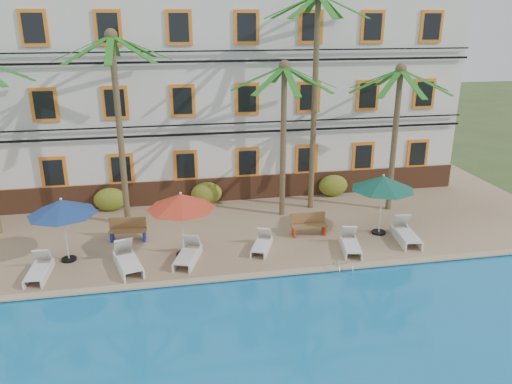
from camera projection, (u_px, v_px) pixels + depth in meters
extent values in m
plane|color=#384C23|center=(239.00, 271.00, 18.42)|extent=(100.00, 100.00, 0.00)
cube|color=tan|center=(223.00, 218.00, 23.01)|extent=(30.00, 12.00, 0.25)
cube|color=tan|center=(243.00, 276.00, 17.49)|extent=(30.00, 0.35, 0.06)
cube|color=silver|center=(209.00, 91.00, 25.95)|extent=(25.00, 6.00, 10.00)
cube|color=brown|center=(218.00, 189.00, 24.57)|extent=(25.00, 0.12, 1.20)
cube|color=orange|center=(54.00, 172.00, 22.84)|extent=(1.15, 0.10, 1.50)
cube|color=black|center=(54.00, 173.00, 22.79)|extent=(0.85, 0.04, 1.20)
cube|color=orange|center=(121.00, 169.00, 23.36)|extent=(1.15, 0.10, 1.50)
cube|color=black|center=(121.00, 169.00, 23.32)|extent=(0.85, 0.04, 1.20)
cube|color=orange|center=(186.00, 166.00, 23.89)|extent=(1.15, 0.10, 1.50)
cube|color=black|center=(186.00, 166.00, 23.84)|extent=(0.85, 0.04, 1.20)
cube|color=orange|center=(247.00, 162.00, 24.41)|extent=(1.15, 0.10, 1.50)
cube|color=black|center=(247.00, 163.00, 24.36)|extent=(0.85, 0.04, 1.20)
cube|color=orange|center=(306.00, 159.00, 24.93)|extent=(1.15, 0.10, 1.50)
cube|color=black|center=(307.00, 160.00, 24.89)|extent=(0.85, 0.04, 1.20)
cube|color=orange|center=(363.00, 156.00, 25.46)|extent=(1.15, 0.10, 1.50)
cube|color=black|center=(363.00, 157.00, 25.41)|extent=(0.85, 0.04, 1.20)
cube|color=orange|center=(417.00, 154.00, 25.98)|extent=(1.15, 0.10, 1.50)
cube|color=black|center=(418.00, 154.00, 25.94)|extent=(0.85, 0.04, 1.20)
cube|color=orange|center=(44.00, 105.00, 21.81)|extent=(1.15, 0.10, 1.50)
cube|color=black|center=(44.00, 105.00, 21.76)|extent=(0.85, 0.04, 1.20)
cube|color=orange|center=(115.00, 103.00, 22.33)|extent=(1.15, 0.10, 1.50)
cube|color=black|center=(115.00, 103.00, 22.29)|extent=(0.85, 0.04, 1.20)
cube|color=orange|center=(183.00, 101.00, 22.86)|extent=(1.15, 0.10, 1.50)
cube|color=black|center=(183.00, 101.00, 22.81)|extent=(0.85, 0.04, 1.20)
cube|color=orange|center=(247.00, 99.00, 23.38)|extent=(1.15, 0.10, 1.50)
cube|color=black|center=(247.00, 99.00, 23.33)|extent=(0.85, 0.04, 1.20)
cube|color=orange|center=(309.00, 97.00, 23.90)|extent=(1.15, 0.10, 1.50)
cube|color=black|center=(309.00, 97.00, 23.86)|extent=(0.85, 0.04, 1.20)
cube|color=orange|center=(367.00, 95.00, 24.43)|extent=(1.15, 0.10, 1.50)
cube|color=black|center=(368.00, 96.00, 24.38)|extent=(0.85, 0.04, 1.20)
cube|color=orange|center=(424.00, 94.00, 24.95)|extent=(1.15, 0.10, 1.50)
cube|color=black|center=(424.00, 94.00, 24.91)|extent=(0.85, 0.04, 1.20)
cube|color=orange|center=(34.00, 28.00, 20.75)|extent=(1.15, 0.10, 1.50)
cube|color=black|center=(33.00, 28.00, 20.70)|extent=(0.85, 0.04, 1.20)
cube|color=orange|center=(108.00, 28.00, 21.27)|extent=(1.15, 0.10, 1.50)
cube|color=black|center=(108.00, 28.00, 21.22)|extent=(0.85, 0.04, 1.20)
cube|color=orange|center=(179.00, 27.00, 21.79)|extent=(1.15, 0.10, 1.50)
cube|color=black|center=(179.00, 27.00, 21.75)|extent=(0.85, 0.04, 1.20)
cube|color=orange|center=(246.00, 27.00, 22.32)|extent=(1.15, 0.10, 1.50)
cube|color=black|center=(247.00, 27.00, 22.27)|extent=(0.85, 0.04, 1.20)
cube|color=orange|center=(311.00, 27.00, 22.84)|extent=(1.15, 0.10, 1.50)
cube|color=black|center=(311.00, 27.00, 22.80)|extent=(0.85, 0.04, 1.20)
cube|color=orange|center=(373.00, 27.00, 23.37)|extent=(1.15, 0.10, 1.50)
cube|color=black|center=(373.00, 27.00, 23.32)|extent=(0.85, 0.04, 1.20)
cube|color=orange|center=(431.00, 26.00, 23.89)|extent=(1.15, 0.10, 1.50)
cube|color=black|center=(432.00, 26.00, 23.84)|extent=(0.85, 0.04, 1.20)
cube|color=black|center=(216.00, 133.00, 23.49)|extent=(25.00, 0.08, 0.10)
cube|color=black|center=(216.00, 124.00, 23.34)|extent=(25.00, 0.08, 0.06)
cube|color=black|center=(214.00, 61.00, 22.40)|extent=(25.00, 0.08, 0.10)
cube|color=black|center=(214.00, 51.00, 22.25)|extent=(25.00, 0.08, 0.06)
cube|color=#1D6718|center=(2.00, 69.00, 19.06)|extent=(2.32, 0.28, 1.00)
cylinder|color=brown|center=(120.00, 135.00, 20.71)|extent=(0.26, 0.26, 7.98)
sphere|color=brown|center=(111.00, 35.00, 19.38)|extent=(0.50, 0.50, 0.50)
cube|color=#1D6718|center=(114.00, 46.00, 20.61)|extent=(0.28, 2.32, 1.00)
cube|color=#1D6718|center=(93.00, 47.00, 20.16)|extent=(1.84, 1.84, 1.00)
cube|color=#1D6718|center=(81.00, 48.00, 19.34)|extent=(2.32, 0.28, 1.00)
cube|color=#1D6718|center=(88.00, 49.00, 18.65)|extent=(1.84, 1.84, 1.00)
cube|color=#1D6718|center=(109.00, 49.00, 18.48)|extent=(0.28, 2.32, 1.00)
cube|color=#1D6718|center=(132.00, 49.00, 18.93)|extent=(1.84, 1.84, 1.00)
cube|color=#1D6718|center=(142.00, 47.00, 19.75)|extent=(2.32, 0.28, 1.00)
cube|color=#1D6718|center=(134.00, 46.00, 20.44)|extent=(1.84, 1.84, 1.00)
cylinder|color=brown|center=(283.00, 144.00, 21.97)|extent=(0.26, 0.26, 6.70)
sphere|color=brown|center=(285.00, 66.00, 20.86)|extent=(0.50, 0.50, 0.50)
cube|color=#1D6718|center=(278.00, 75.00, 22.09)|extent=(0.28, 2.32, 1.00)
cube|color=#1D6718|center=(262.00, 76.00, 21.64)|extent=(1.84, 1.84, 1.00)
cube|color=#1D6718|center=(258.00, 78.00, 20.82)|extent=(2.32, 0.28, 1.00)
cube|color=#1D6718|center=(270.00, 80.00, 20.12)|extent=(1.84, 1.84, 1.00)
cube|color=#1D6718|center=(291.00, 81.00, 19.95)|extent=(0.28, 2.32, 1.00)
cube|color=#1D6718|center=(308.00, 79.00, 20.41)|extent=(1.84, 1.84, 1.00)
cube|color=#1D6718|center=(311.00, 77.00, 21.22)|extent=(2.32, 0.28, 1.00)
cube|color=#1D6718|center=(298.00, 75.00, 21.92)|extent=(1.84, 1.84, 1.00)
cylinder|color=brown|center=(314.00, 108.00, 22.37)|extent=(0.26, 0.26, 9.54)
cube|color=#1D6718|center=(310.00, 7.00, 22.01)|extent=(0.28, 2.32, 1.00)
cube|color=#1D6718|center=(294.00, 7.00, 21.56)|extent=(1.84, 1.84, 1.00)
cube|color=#1D6718|center=(292.00, 6.00, 20.74)|extent=(2.32, 0.28, 1.00)
cube|color=#1D6718|center=(305.00, 6.00, 20.04)|extent=(1.84, 1.84, 1.00)
cube|color=#1D6718|center=(327.00, 6.00, 19.87)|extent=(0.28, 2.32, 1.00)
cube|color=#1D6718|center=(343.00, 6.00, 20.33)|extent=(1.84, 1.84, 1.00)
cube|color=#1D6718|center=(344.00, 6.00, 21.14)|extent=(2.32, 0.28, 1.00)
cube|color=#1D6718|center=(330.00, 7.00, 21.84)|extent=(1.84, 1.84, 1.00)
cylinder|color=brown|center=(394.00, 142.00, 22.69)|extent=(0.26, 0.26, 6.50)
sphere|color=brown|center=(401.00, 69.00, 21.61)|extent=(0.50, 0.50, 0.50)
cube|color=#1D6718|center=(389.00, 77.00, 22.84)|extent=(0.28, 2.32, 1.00)
cube|color=#1D6718|center=(375.00, 79.00, 22.39)|extent=(1.84, 1.84, 1.00)
cube|color=#1D6718|center=(375.00, 81.00, 21.57)|extent=(2.32, 0.28, 1.00)
cube|color=#1D6718|center=(391.00, 83.00, 20.88)|extent=(1.84, 1.84, 1.00)
cube|color=#1D6718|center=(413.00, 84.00, 20.70)|extent=(0.28, 2.32, 1.00)
cube|color=#1D6718|center=(427.00, 82.00, 21.16)|extent=(1.84, 1.84, 1.00)
cube|color=#1D6718|center=(424.00, 80.00, 21.97)|extent=(2.32, 0.28, 1.00)
cube|color=#1D6718|center=(409.00, 78.00, 22.67)|extent=(1.84, 1.84, 1.00)
ellipsoid|color=#225D1A|center=(110.00, 199.00, 23.38)|extent=(1.50, 0.90, 1.10)
ellipsoid|color=#225D1A|center=(207.00, 193.00, 24.17)|extent=(1.50, 0.90, 1.10)
ellipsoid|color=#225D1A|center=(333.00, 186.00, 25.29)|extent=(1.50, 0.90, 1.10)
cylinder|color=black|center=(69.00, 259.00, 18.72)|extent=(0.56, 0.56, 0.08)
cylinder|color=silver|center=(65.00, 231.00, 18.34)|extent=(0.06, 0.06, 2.40)
cone|color=navy|center=(62.00, 207.00, 18.02)|extent=(2.50, 2.50, 0.55)
sphere|color=silver|center=(61.00, 199.00, 17.92)|extent=(0.10, 0.10, 0.10)
cylinder|color=black|center=(184.00, 254.00, 19.10)|extent=(0.58, 0.58, 0.08)
cylinder|color=silver|center=(182.00, 226.00, 18.70)|extent=(0.06, 0.06, 2.47)
cone|color=red|center=(181.00, 201.00, 18.37)|extent=(2.58, 2.58, 0.57)
sphere|color=silver|center=(181.00, 193.00, 18.27)|extent=(0.10, 0.10, 0.10)
cylinder|color=black|center=(379.00, 232.00, 21.06)|extent=(0.59, 0.59, 0.08)
cylinder|color=silver|center=(381.00, 205.00, 20.66)|extent=(0.06, 0.06, 2.51)
cone|color=#125041|center=(383.00, 183.00, 20.33)|extent=(2.62, 2.62, 0.58)
sphere|color=silver|center=(384.00, 175.00, 20.22)|extent=(0.10, 0.10, 0.10)
cube|color=silver|center=(37.00, 272.00, 17.20)|extent=(0.63, 1.27, 0.06)
cube|color=silver|center=(42.00, 255.00, 17.94)|extent=(0.60, 0.49, 0.62)
cube|color=silver|center=(31.00, 274.00, 17.44)|extent=(0.14, 1.78, 0.29)
cube|color=silver|center=(48.00, 273.00, 17.52)|extent=(0.14, 1.78, 0.29)
cube|color=silver|center=(129.00, 263.00, 17.75)|extent=(1.02, 1.57, 0.07)
cube|color=silver|center=(123.00, 246.00, 18.51)|extent=(0.78, 0.69, 0.72)
cube|color=silver|center=(119.00, 266.00, 17.91)|extent=(0.60, 2.00, 0.33)
cube|color=silver|center=(137.00, 263.00, 18.18)|extent=(0.60, 2.00, 0.33)
cube|color=silver|center=(186.00, 257.00, 18.29)|extent=(0.99, 1.44, 0.06)
cube|color=silver|center=(192.00, 240.00, 19.06)|extent=(0.73, 0.65, 0.66)
cube|color=silver|center=(180.00, 257.00, 18.62)|extent=(0.65, 1.79, 0.30)
cube|color=silver|center=(196.00, 258.00, 18.55)|extent=(0.65, 1.79, 0.30)
cube|color=silver|center=(260.00, 246.00, 19.24)|extent=(0.94, 1.27, 0.05)
cube|color=silver|center=(264.00, 233.00, 19.91)|extent=(0.65, 0.60, 0.58)
cube|color=silver|center=(255.00, 246.00, 19.54)|extent=(0.68, 1.53, 0.27)
cube|color=silver|center=(268.00, 248.00, 19.44)|extent=(0.68, 1.53, 0.27)
cube|color=silver|center=(352.00, 246.00, 19.16)|extent=(0.84, 1.36, 0.06)
cube|color=silver|center=(349.00, 231.00, 19.92)|extent=(0.67, 0.58, 0.63)
cube|color=silver|center=(343.00, 247.00, 19.46)|extent=(0.43, 1.78, 0.29)
cube|color=silver|center=(358.00, 247.00, 19.44)|extent=(0.43, 1.78, 0.29)
cube|color=silver|center=(408.00, 236.00, 19.98)|extent=(0.84, 1.50, 0.07)
cube|color=silver|center=(401.00, 220.00, 20.83)|extent=(0.72, 0.61, 0.71)
cube|color=silver|center=(398.00, 237.00, 20.28)|extent=(0.33, 2.02, 0.33)
cube|color=silver|center=(414.00, 237.00, 20.32)|extent=(0.33, 2.02, 0.33)
cube|color=olive|center=(128.00, 231.00, 20.26)|extent=(1.54, 0.62, 0.06)
cube|color=olive|center=(128.00, 222.00, 20.38)|extent=(1.50, 0.24, 0.45)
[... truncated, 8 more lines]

